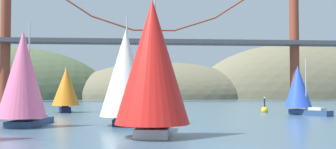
{
  "coord_description": "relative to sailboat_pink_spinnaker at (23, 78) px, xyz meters",
  "views": [
    {
      "loc": [
        -4.72,
        -20.6,
        3.54
      ],
      "look_at": [
        0.0,
        40.86,
        5.92
      ],
      "focal_mm": 42.01,
      "sensor_mm": 36.0,
      "label": 1
    }
  ],
  "objects": [
    {
      "name": "headland_center",
      "position": [
        20.52,
        117.59,
        -4.67
      ],
      "size": [
        77.98,
        44.0,
        28.73
      ],
      "primitive_type": "ellipsoid",
      "color": "#6B664C",
      "rests_on": "ground_plane"
    },
    {
      "name": "headland_left",
      "position": [
        -39.48,
        117.59,
        -4.67
      ],
      "size": [
        79.85,
        44.0,
        40.4
      ],
      "primitive_type": "ellipsoid",
      "color": "#4C5B3D",
      "rests_on": "ground_plane"
    },
    {
      "name": "headland_right",
      "position": [
        75.52,
        117.59,
        -4.67
      ],
      "size": [
        84.93,
        44.0,
        44.66
      ],
      "primitive_type": "ellipsoid",
      "color": "#6B664C",
      "rests_on": "ground_plane"
    },
    {
      "name": "channel_buoy",
      "position": [
        30.59,
        22.21,
        -4.3
      ],
      "size": [
        1.1,
        1.1,
        2.64
      ],
      "color": "gold",
      "rests_on": "ground_plane"
    },
    {
      "name": "sailboat_pink_spinnaker",
      "position": [
        0.0,
        0.0,
        0.0
      ],
      "size": [
        4.81,
        8.87,
        10.19
      ],
      "color": "navy",
      "rests_on": "ground_plane"
    },
    {
      "name": "sailboat_red_spinnaker",
      "position": [
        11.89,
        -8.62,
        0.72
      ],
      "size": [
        6.29,
        10.05,
        11.17
      ],
      "color": "white",
      "rests_on": "ground_plane"
    },
    {
      "name": "suspension_bridge",
      "position": [
        15.52,
        77.59,
        15.26
      ],
      "size": [
        121.44,
        6.0,
        45.03
      ],
      "color": "brown",
      "rests_on": "ground_plane"
    },
    {
      "name": "sailboat_blue_spinnaker",
      "position": [
        33.57,
        15.99,
        -0.96
      ],
      "size": [
        5.66,
        7.32,
        7.93
      ],
      "color": "navy",
      "rests_on": "ground_plane"
    },
    {
      "name": "sailboat_orange_sail",
      "position": [
        -0.34,
        23.94,
        -0.87
      ],
      "size": [
        5.17,
        7.16,
        7.23
      ],
      "color": "#191E4C",
      "rests_on": "ground_plane"
    },
    {
      "name": "sailboat_white_mainsail",
      "position": [
        9.59,
        1.09,
        0.26
      ],
      "size": [
        5.2,
        8.93,
        11.27
      ],
      "color": "#191E4C",
      "rests_on": "ground_plane"
    }
  ]
}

